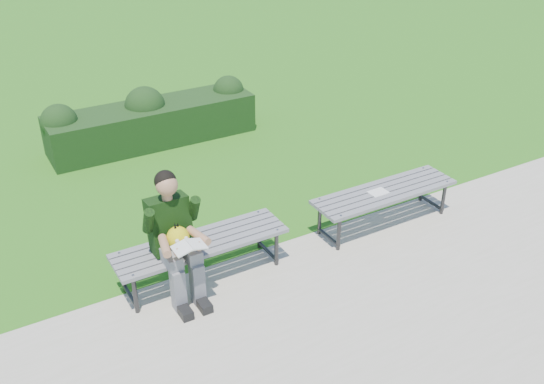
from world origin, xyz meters
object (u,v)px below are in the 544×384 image
at_px(hedge, 150,120).
at_px(seated_boy, 175,233).
at_px(paper_sheet, 378,192).
at_px(bench_left, 201,246).
at_px(bench_right, 385,194).

height_order(hedge, seated_boy, seated_boy).
distance_m(hedge, paper_sheet, 3.95).
bearing_deg(hedge, seated_boy, -106.12).
bearing_deg(bench_left, paper_sheet, -2.59).
relative_size(bench_left, bench_right, 1.00).
relative_size(bench_left, paper_sheet, 8.07).
distance_m(hedge, bench_right, 3.98).
xyz_separation_m(hedge, bench_left, (-0.76, -3.57, 0.05)).
distance_m(hedge, seated_boy, 3.83).
height_order(hedge, paper_sheet, hedge).
bearing_deg(hedge, paper_sheet, -68.54).
height_order(hedge, bench_right, hedge).
bearing_deg(bench_left, bench_right, -2.48).
bearing_deg(paper_sheet, hedge, 111.46).
bearing_deg(bench_right, bench_left, 177.52).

